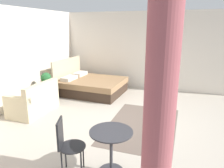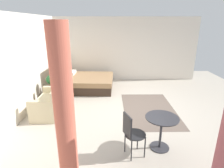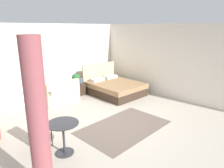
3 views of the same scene
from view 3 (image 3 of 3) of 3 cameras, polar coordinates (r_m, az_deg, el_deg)
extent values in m
cube|color=#B2A899|center=(6.15, 0.58, -10.11)|extent=(9.12, 9.33, 0.02)
cube|color=silver|center=(8.16, -15.81, 6.04)|extent=(9.12, 0.12, 2.78)
cube|color=silver|center=(8.14, 15.70, 6.03)|extent=(0.12, 6.33, 2.78)
cube|color=#66564C|center=(5.77, 3.34, -11.81)|extent=(2.46, 1.54, 0.01)
cube|color=#38281E|center=(8.33, 0.98, -1.89)|extent=(1.74, 2.06, 0.31)
cube|color=#93704C|center=(8.26, 0.98, -0.25)|extent=(1.78, 2.10, 0.18)
cube|color=tan|center=(8.95, -3.57, 2.10)|extent=(1.71, 0.14, 1.15)
cube|color=silver|center=(8.50, -4.11, 1.23)|extent=(0.61, 0.35, 0.12)
cube|color=silver|center=(8.96, -0.51, 2.02)|extent=(0.61, 0.35, 0.12)
cube|color=beige|center=(7.67, -14.36, -3.45)|extent=(1.29, 0.78, 0.44)
cube|color=beige|center=(7.29, -13.35, -0.86)|extent=(1.27, 0.17, 0.41)
cube|color=beige|center=(7.86, -10.97, -0.40)|extent=(0.16, 0.76, 0.18)
cube|color=beige|center=(7.32, -18.32, -2.10)|extent=(0.16, 0.76, 0.18)
cube|color=#38281E|center=(8.35, -9.21, -1.48)|extent=(0.44, 0.36, 0.48)
cylinder|color=brown|center=(8.22, -9.91, 0.44)|extent=(0.17, 0.17, 0.14)
sphere|color=#235B2D|center=(8.17, -9.98, 1.80)|extent=(0.31, 0.31, 0.31)
cylinder|color=slate|center=(8.33, -8.67, 0.91)|extent=(0.14, 0.14, 0.20)
cylinder|color=#2D2D33|center=(4.84, -12.96, -18.03)|extent=(0.40, 0.40, 0.02)
cylinder|color=#2D2D33|center=(4.66, -13.22, -14.53)|extent=(0.05, 0.05, 0.70)
cylinder|color=#2D2D33|center=(4.49, -13.50, -10.55)|extent=(0.67, 0.67, 0.02)
cylinder|color=black|center=(4.89, -18.61, -15.11)|extent=(0.02, 0.02, 0.46)
cylinder|color=black|center=(5.07, -16.38, -13.72)|extent=(0.02, 0.02, 0.46)
cylinder|color=black|center=(5.07, -21.13, -14.19)|extent=(0.02, 0.02, 0.46)
cylinder|color=black|center=(5.25, -18.88, -12.90)|extent=(0.02, 0.02, 0.46)
cylinder|color=black|center=(4.96, -18.99, -11.56)|extent=(0.53, 0.53, 0.02)
cube|color=black|center=(4.98, -20.75, -8.70)|extent=(0.32, 0.14, 0.44)
cylinder|color=#994C51|center=(3.25, -19.79, -10.45)|extent=(0.30, 0.30, 2.56)
camera|label=1|loc=(2.62, -59.74, -0.85)|focal=34.15mm
camera|label=2|loc=(4.67, -61.19, 6.00)|focal=29.60mm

